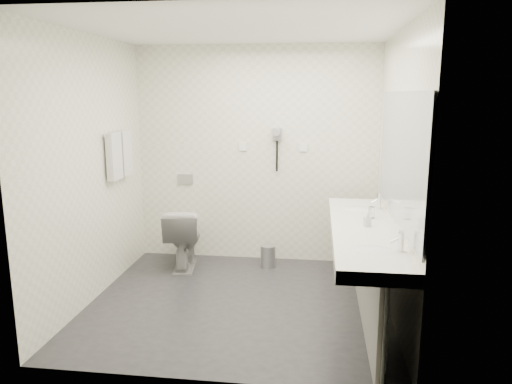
# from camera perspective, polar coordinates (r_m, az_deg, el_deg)

# --- Properties ---
(floor) EXTENTS (2.80, 2.80, 0.00)m
(floor) POSITION_cam_1_polar(r_m,az_deg,el_deg) (4.74, -2.08, -12.85)
(floor) COLOR #29292D
(floor) RESTS_ON ground
(ceiling) EXTENTS (2.80, 2.80, 0.00)m
(ceiling) POSITION_cam_1_polar(r_m,az_deg,el_deg) (4.35, -2.33, 18.68)
(ceiling) COLOR white
(ceiling) RESTS_ON wall_back
(wall_back) EXTENTS (2.80, 0.00, 2.80)m
(wall_back) POSITION_cam_1_polar(r_m,az_deg,el_deg) (5.65, -0.01, 4.34)
(wall_back) COLOR white
(wall_back) RESTS_ON floor
(wall_front) EXTENTS (2.80, 0.00, 2.80)m
(wall_front) POSITION_cam_1_polar(r_m,az_deg,el_deg) (3.13, -6.14, -1.60)
(wall_front) COLOR white
(wall_front) RESTS_ON floor
(wall_left) EXTENTS (0.00, 2.60, 2.60)m
(wall_left) POSITION_cam_1_polar(r_m,az_deg,el_deg) (4.81, -18.90, 2.45)
(wall_left) COLOR white
(wall_left) RESTS_ON floor
(wall_right) EXTENTS (0.00, 2.60, 2.60)m
(wall_right) POSITION_cam_1_polar(r_m,az_deg,el_deg) (4.37, 16.22, 1.76)
(wall_right) COLOR white
(wall_right) RESTS_ON floor
(vanity_counter) EXTENTS (0.55, 2.20, 0.10)m
(vanity_counter) POSITION_cam_1_polar(r_m,az_deg,el_deg) (4.24, 12.60, -4.59)
(vanity_counter) COLOR white
(vanity_counter) RESTS_ON floor
(vanity_panel) EXTENTS (0.03, 2.15, 0.75)m
(vanity_panel) POSITION_cam_1_polar(r_m,az_deg,el_deg) (4.38, 12.68, -9.95)
(vanity_panel) COLOR gray
(vanity_panel) RESTS_ON floor
(vanity_post_near) EXTENTS (0.06, 0.06, 0.75)m
(vanity_post_near) POSITION_cam_1_polar(r_m,az_deg,el_deg) (3.44, 14.80, -16.26)
(vanity_post_near) COLOR silver
(vanity_post_near) RESTS_ON floor
(vanity_post_far) EXTENTS (0.06, 0.06, 0.75)m
(vanity_post_far) POSITION_cam_1_polar(r_m,az_deg,el_deg) (5.36, 12.02, -5.90)
(vanity_post_far) COLOR silver
(vanity_post_far) RESTS_ON floor
(mirror) EXTENTS (0.02, 2.20, 1.05)m
(mirror) POSITION_cam_1_polar(r_m,az_deg,el_deg) (4.15, 16.58, 4.03)
(mirror) COLOR #B2BCC6
(mirror) RESTS_ON wall_right
(basin_near) EXTENTS (0.40, 0.31, 0.05)m
(basin_near) POSITION_cam_1_polar(r_m,az_deg,el_deg) (3.61, 13.53, -6.89)
(basin_near) COLOR white
(basin_near) RESTS_ON vanity_counter
(basin_far) EXTENTS (0.40, 0.31, 0.05)m
(basin_far) POSITION_cam_1_polar(r_m,az_deg,el_deg) (4.86, 11.95, -2.08)
(basin_far) COLOR white
(basin_far) RESTS_ON vanity_counter
(faucet_near) EXTENTS (0.04, 0.04, 0.15)m
(faucet_near) POSITION_cam_1_polar(r_m,az_deg,el_deg) (3.61, 16.68, -5.57)
(faucet_near) COLOR silver
(faucet_near) RESTS_ON vanity_counter
(faucet_far) EXTENTS (0.04, 0.04, 0.15)m
(faucet_far) POSITION_cam_1_polar(r_m,az_deg,el_deg) (4.86, 14.29, -1.10)
(faucet_far) COLOR silver
(faucet_far) RESTS_ON vanity_counter
(soap_bottle_a) EXTENTS (0.07, 0.07, 0.12)m
(soap_bottle_a) POSITION_cam_1_polar(r_m,az_deg,el_deg) (4.21, 12.99, -3.18)
(soap_bottle_a) COLOR beige
(soap_bottle_a) RESTS_ON vanity_counter
(glass_left) EXTENTS (0.07, 0.07, 0.10)m
(glass_left) POSITION_cam_1_polar(r_m,az_deg,el_deg) (4.50, 13.45, -2.35)
(glass_left) COLOR silver
(glass_left) RESTS_ON vanity_counter
(toilet) EXTENTS (0.48, 0.74, 0.70)m
(toilet) POSITION_cam_1_polar(r_m,az_deg,el_deg) (5.59, -8.54, -5.32)
(toilet) COLOR white
(toilet) RESTS_ON floor
(flush_plate) EXTENTS (0.18, 0.02, 0.12)m
(flush_plate) POSITION_cam_1_polar(r_m,az_deg,el_deg) (5.85, -8.32, 1.49)
(flush_plate) COLOR #B2B5BA
(flush_plate) RESTS_ON wall_back
(pedal_bin) EXTENTS (0.23, 0.23, 0.24)m
(pedal_bin) POSITION_cam_1_polar(r_m,az_deg,el_deg) (5.59, 1.43, -7.64)
(pedal_bin) COLOR #B2B5BA
(pedal_bin) RESTS_ON floor
(bin_lid) EXTENTS (0.17, 0.17, 0.01)m
(bin_lid) POSITION_cam_1_polar(r_m,az_deg,el_deg) (5.55, 1.43, -6.38)
(bin_lid) COLOR #B2B5BA
(bin_lid) RESTS_ON pedal_bin
(towel_rail) EXTENTS (0.02, 0.62, 0.02)m
(towel_rail) POSITION_cam_1_polar(r_m,az_deg,el_deg) (5.25, -15.98, 6.64)
(towel_rail) COLOR silver
(towel_rail) RESTS_ON wall_left
(towel_near) EXTENTS (0.07, 0.24, 0.48)m
(towel_near) POSITION_cam_1_polar(r_m,az_deg,el_deg) (5.14, -16.35, 4.06)
(towel_near) COLOR silver
(towel_near) RESTS_ON towel_rail
(towel_far) EXTENTS (0.07, 0.24, 0.48)m
(towel_far) POSITION_cam_1_polar(r_m,az_deg,el_deg) (5.40, -15.17, 4.46)
(towel_far) COLOR silver
(towel_far) RESTS_ON towel_rail
(dryer_cradle) EXTENTS (0.10, 0.04, 0.14)m
(dryer_cradle) POSITION_cam_1_polar(r_m,az_deg,el_deg) (5.57, 2.52, 6.81)
(dryer_cradle) COLOR gray
(dryer_cradle) RESTS_ON wall_back
(dryer_barrel) EXTENTS (0.08, 0.14, 0.08)m
(dryer_barrel) POSITION_cam_1_polar(r_m,az_deg,el_deg) (5.50, 2.46, 7.06)
(dryer_barrel) COLOR gray
(dryer_barrel) RESTS_ON dryer_cradle
(dryer_cord) EXTENTS (0.02, 0.02, 0.35)m
(dryer_cord) POSITION_cam_1_polar(r_m,az_deg,el_deg) (5.58, 2.48, 4.24)
(dryer_cord) COLOR black
(dryer_cord) RESTS_ON dryer_cradle
(switch_plate_a) EXTENTS (0.09, 0.02, 0.09)m
(switch_plate_a) POSITION_cam_1_polar(r_m,az_deg,el_deg) (5.65, -1.55, 5.35)
(switch_plate_a) COLOR white
(switch_plate_a) RESTS_ON wall_back
(switch_plate_b) EXTENTS (0.09, 0.02, 0.09)m
(switch_plate_b) POSITION_cam_1_polar(r_m,az_deg,el_deg) (5.58, 5.60, 5.23)
(switch_plate_b) COLOR white
(switch_plate_b) RESTS_ON wall_back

